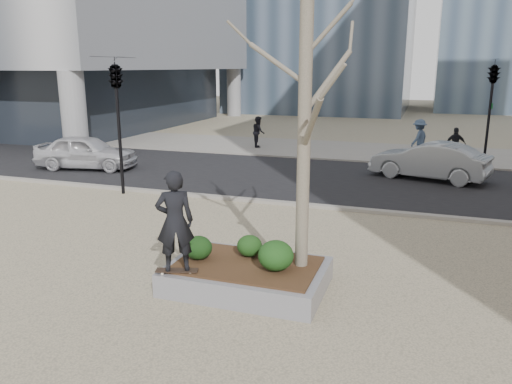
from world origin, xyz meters
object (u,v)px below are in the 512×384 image
(skateboarder, at_px, (175,221))
(police_car, at_px, (86,152))
(planter, at_px, (247,276))
(skateboard, at_px, (177,272))

(skateboarder, relative_size, police_car, 0.45)
(planter, height_order, police_car, police_car)
(skateboard, height_order, police_car, police_car)
(planter, distance_m, skateboard, 1.37)
(skateboard, relative_size, skateboarder, 0.41)
(skateboarder, bearing_deg, planter, -173.32)
(planter, height_order, skateboard, skateboard)
(skateboard, bearing_deg, planter, 17.75)
(skateboarder, bearing_deg, skateboard, 180.00)
(planter, bearing_deg, skateboarder, -144.75)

